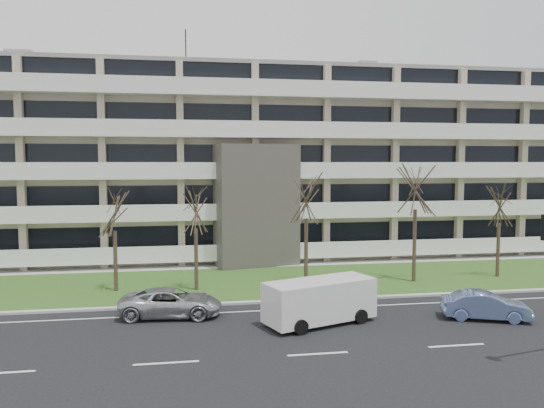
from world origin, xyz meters
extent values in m
plane|color=black|center=(0.00, 0.00, 0.00)|extent=(160.00, 160.00, 0.00)
cube|color=#35551C|center=(0.00, 13.00, 0.03)|extent=(90.00, 10.00, 0.06)
cube|color=#B2B2AD|center=(0.00, 8.00, 0.06)|extent=(90.00, 0.35, 0.12)
cube|color=#B2B2AD|center=(0.00, 18.50, 0.04)|extent=(90.00, 2.00, 0.08)
cube|color=white|center=(0.00, 6.50, 0.01)|extent=(90.00, 0.12, 0.01)
cube|color=tan|center=(0.00, 25.50, 7.50)|extent=(60.00, 12.00, 15.00)
cube|color=gray|center=(0.00, 25.50, 15.15)|extent=(60.50, 12.50, 0.30)
cube|color=#4C4742|center=(0.00, 18.50, 4.50)|extent=(6.39, 3.69, 9.00)
cube|color=black|center=(0.00, 18.30, 2.00)|extent=(4.92, 1.19, 3.50)
cube|color=gray|center=(-18.00, 25.50, 15.90)|extent=(2.00, 2.00, 1.20)
cylinder|color=black|center=(-5.00, 25.50, 17.00)|extent=(0.10, 0.10, 3.50)
cube|color=black|center=(0.00, 19.48, 2.10)|extent=(58.00, 0.10, 1.80)
cube|color=white|center=(0.00, 18.80, 0.60)|extent=(58.00, 1.40, 0.22)
cube|color=white|center=(0.00, 18.15, 1.20)|extent=(58.00, 0.08, 1.00)
cube|color=black|center=(0.00, 19.48, 5.10)|extent=(58.00, 0.10, 1.80)
cube|color=white|center=(0.00, 18.80, 3.60)|extent=(58.00, 1.40, 0.22)
cube|color=white|center=(0.00, 18.15, 4.20)|extent=(58.00, 0.08, 1.00)
cube|color=black|center=(0.00, 19.48, 8.10)|extent=(58.00, 0.10, 1.80)
cube|color=white|center=(0.00, 18.80, 6.60)|extent=(58.00, 1.40, 0.22)
cube|color=white|center=(0.00, 18.15, 7.20)|extent=(58.00, 0.08, 1.00)
cube|color=black|center=(0.00, 19.48, 11.10)|extent=(58.00, 0.10, 1.80)
cube|color=white|center=(0.00, 18.80, 9.60)|extent=(58.00, 1.40, 0.22)
cube|color=white|center=(0.00, 18.15, 10.20)|extent=(58.00, 0.08, 1.00)
cube|color=black|center=(0.00, 19.48, 14.10)|extent=(58.00, 0.10, 1.80)
cube|color=white|center=(0.00, 18.80, 12.60)|extent=(58.00, 1.40, 0.22)
cube|color=white|center=(0.00, 18.15, 13.20)|extent=(58.00, 0.08, 1.00)
imported|color=#B3B6BB|center=(-5.96, 6.29, 0.70)|extent=(5.26, 2.84, 1.40)
imported|color=#6B7FBA|center=(9.29, 3.26, 0.68)|extent=(4.37, 2.75, 1.36)
cube|color=white|center=(1.09, 3.96, 1.14)|extent=(5.73, 3.68, 1.89)
cube|color=black|center=(1.09, 3.96, 1.69)|extent=(5.30, 3.40, 0.70)
cube|color=white|center=(3.48, 4.81, 0.99)|extent=(0.96, 1.90, 1.19)
cylinder|color=black|center=(-0.16, 2.45, 0.35)|extent=(0.74, 0.47, 0.70)
cylinder|color=black|center=(-0.83, 4.33, 0.35)|extent=(0.74, 0.47, 0.70)
cylinder|color=black|center=(3.02, 3.59, 0.35)|extent=(0.74, 0.47, 0.70)
cylinder|color=black|center=(2.35, 5.47, 0.35)|extent=(0.74, 0.47, 0.70)
cylinder|color=#382B21|center=(-9.34, 11.95, 1.82)|extent=(0.24, 0.24, 3.64)
cylinder|color=#382B21|center=(-4.60, 11.41, 1.88)|extent=(0.24, 0.24, 3.75)
cylinder|color=#382B21|center=(2.15, 11.50, 2.12)|extent=(0.24, 0.24, 4.24)
cylinder|color=#382B21|center=(9.28, 11.50, 2.35)|extent=(0.24, 0.24, 4.69)
cylinder|color=#382B21|center=(15.41, 11.92, 1.83)|extent=(0.24, 0.24, 3.66)
camera|label=1|loc=(-5.19, -20.21, 7.72)|focal=35.00mm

